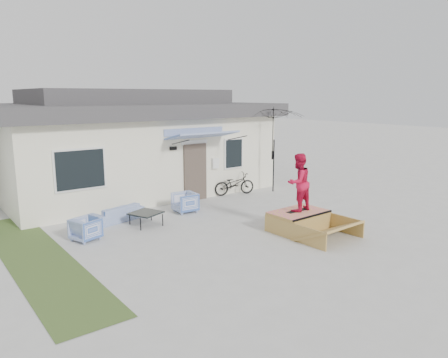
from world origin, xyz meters
TOP-DOWN VIEW (x-y plane):
  - ground at (0.00, 0.00)m, footprint 90.00×90.00m
  - grass_strip at (-5.20, 2.00)m, footprint 1.40×8.00m
  - house at (0.00, 7.99)m, footprint 10.80×8.49m
  - loveseat at (-2.39, 3.73)m, footprint 1.75×0.86m
  - armchair_left at (-3.79, 2.54)m, footprint 0.79×0.82m
  - armchair_right at (-0.19, 3.30)m, footprint 0.72×0.76m
  - coffee_table at (-1.89, 2.77)m, footprint 1.05×1.05m
  - bicycle at (2.69, 4.27)m, footprint 1.73×0.99m
  - patio_umbrella at (4.31, 3.78)m, footprint 2.93×2.83m
  - skate_ramp at (1.41, -0.29)m, footprint 1.68×2.21m
  - skateboard at (1.41, -0.24)m, footprint 0.77×0.20m
  - skater at (1.41, -0.24)m, footprint 0.85×0.67m

SIDE VIEW (x-z plane):
  - ground at x=0.00m, z-range 0.00..0.00m
  - grass_strip at x=-5.20m, z-range 0.00..0.01m
  - coffee_table at x=-1.89m, z-range 0.00..0.40m
  - skate_ramp at x=1.41m, z-range 0.00..0.54m
  - loveseat at x=-2.39m, z-range 0.00..0.66m
  - armchair_left at x=-3.79m, z-range 0.00..0.68m
  - armchair_right at x=-0.19m, z-range 0.00..0.73m
  - bicycle at x=2.69m, z-range 0.00..1.05m
  - skateboard at x=1.41m, z-range 0.54..0.59m
  - skater at x=1.41m, z-range 0.59..2.25m
  - patio_umbrella at x=4.31m, z-range 0.65..2.85m
  - house at x=0.00m, z-range -0.11..3.99m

